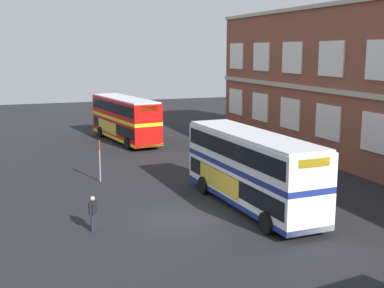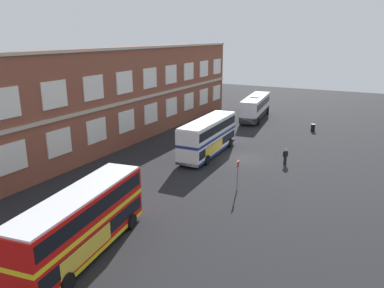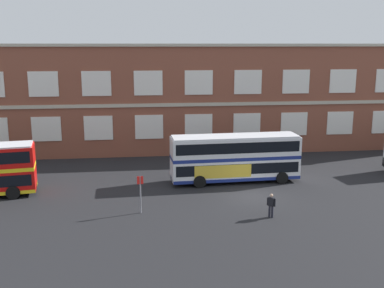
% 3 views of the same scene
% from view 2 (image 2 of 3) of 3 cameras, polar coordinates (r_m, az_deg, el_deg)
% --- Properties ---
extents(ground_plane, '(120.00, 120.00, 0.00)m').
position_cam_2_polar(ground_plane, '(42.75, 5.29, -1.74)').
color(ground_plane, black).
extents(brick_terminal_building, '(52.29, 8.19, 11.74)m').
position_cam_2_polar(brick_terminal_building, '(49.66, -11.89, 7.28)').
color(brick_terminal_building, brown).
rests_on(brick_terminal_building, ground).
extents(double_decker_near, '(11.26, 4.15, 4.07)m').
position_cam_2_polar(double_decker_near, '(24.31, -16.35, -11.26)').
color(double_decker_near, red).
rests_on(double_decker_near, ground).
extents(double_decker_middle, '(11.10, 3.21, 4.07)m').
position_cam_2_polar(double_decker_middle, '(42.39, 2.45, 1.19)').
color(double_decker_middle, silver).
rests_on(double_decker_middle, ground).
extents(touring_coach, '(12.23, 4.16, 3.80)m').
position_cam_2_polar(touring_coach, '(61.80, 9.54, 5.50)').
color(touring_coach, silver).
rests_on(touring_coach, ground).
extents(waiting_passenger, '(0.56, 0.48, 1.70)m').
position_cam_2_polar(waiting_passenger, '(40.68, 13.90, -1.71)').
color(waiting_passenger, black).
rests_on(waiting_passenger, ground).
extents(bus_stand_flag, '(0.44, 0.10, 2.70)m').
position_cam_2_polar(bus_stand_flag, '(32.89, 6.89, -4.33)').
color(bus_stand_flag, slate).
rests_on(bus_stand_flag, ground).
extents(station_litter_bin, '(0.60, 0.60, 1.03)m').
position_cam_2_polar(station_litter_bin, '(55.87, 17.76, 2.37)').
color(station_litter_bin, black).
rests_on(station_litter_bin, ground).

